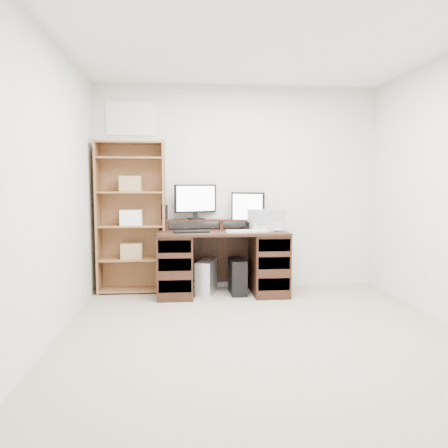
{
  "coord_description": "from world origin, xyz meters",
  "views": [
    {
      "loc": [
        -0.67,
        -3.42,
        1.29
      ],
      "look_at": [
        -0.22,
        1.43,
        0.85
      ],
      "focal_mm": 35.0,
      "sensor_mm": 36.0,
      "label": 1
    }
  ],
  "objects": [
    {
      "name": "mouse",
      "position": [
        0.41,
        1.52,
        0.77
      ],
      "size": [
        0.1,
        0.07,
        0.04
      ],
      "primitive_type": "ellipsoid",
      "rotation": [
        0.0,
        0.0,
        0.06
      ],
      "color": "silver",
      "rests_on": "desk"
    },
    {
      "name": "monitor_wide",
      "position": [
        -0.53,
        1.88,
        1.11
      ],
      "size": [
        0.51,
        0.22,
        0.42
      ],
      "rotation": [
        0.0,
        0.0,
        0.36
      ],
      "color": "black",
      "rests_on": "riser_shelf"
    },
    {
      "name": "printer",
      "position": [
        0.3,
        1.68,
        0.8
      ],
      "size": [
        0.39,
        0.3,
        0.09
      ],
      "primitive_type": "cube",
      "rotation": [
        0.0,
        0.0,
        0.07
      ],
      "color": "#B3AB9C",
      "rests_on": "desk"
    },
    {
      "name": "keyboard_black",
      "position": [
        -0.59,
        1.47,
        0.76
      ],
      "size": [
        0.41,
        0.17,
        0.02
      ],
      "primitive_type": "cube",
      "rotation": [
        0.0,
        0.0,
        0.1
      ],
      "color": "black",
      "rests_on": "desk"
    },
    {
      "name": "tower_black",
      "position": [
        -0.04,
        1.65,
        0.21
      ],
      "size": [
        0.19,
        0.42,
        0.41
      ],
      "rotation": [
        0.0,
        0.0,
        0.03
      ],
      "color": "black",
      "rests_on": "ground"
    },
    {
      "name": "speaker",
      "position": [
        -0.9,
        1.88,
        0.96
      ],
      "size": [
        0.08,
        0.08,
        0.18
      ],
      "primitive_type": "cube",
      "rotation": [
        0.0,
        0.0,
        0.18
      ],
      "color": "black",
      "rests_on": "riser_shelf"
    },
    {
      "name": "tower_silver",
      "position": [
        -0.41,
        1.65,
        0.2
      ],
      "size": [
        0.29,
        0.43,
        0.4
      ],
      "primitive_type": "cube",
      "rotation": [
        0.0,
        0.0,
        -0.3
      ],
      "color": "silver",
      "rests_on": "ground"
    },
    {
      "name": "riser_shelf",
      "position": [
        -0.22,
        1.85,
        0.84
      ],
      "size": [
        1.4,
        0.22,
        0.12
      ],
      "color": "black",
      "rests_on": "desk"
    },
    {
      "name": "basket",
      "position": [
        0.3,
        1.68,
        0.92
      ],
      "size": [
        0.43,
        0.36,
        0.16
      ],
      "primitive_type": "cube",
      "rotation": [
        0.0,
        0.0,
        0.33
      ],
      "color": "gray",
      "rests_on": "printer"
    },
    {
      "name": "desk",
      "position": [
        -0.22,
        1.64,
        0.39
      ],
      "size": [
        1.5,
        0.7,
        0.75
      ],
      "color": "black",
      "rests_on": "ground"
    },
    {
      "name": "keyboard_white",
      "position": [
        0.05,
        1.5,
        0.76
      ],
      "size": [
        0.49,
        0.18,
        0.02
      ],
      "primitive_type": "cube",
      "rotation": [
        0.0,
        0.0,
        0.08
      ],
      "color": "silver",
      "rests_on": "desk"
    },
    {
      "name": "room",
      "position": [
        -0.0,
        0.0,
        1.25
      ],
      "size": [
        3.54,
        4.04,
        2.54
      ],
      "color": "tan",
      "rests_on": "ground"
    },
    {
      "name": "bookshelf",
      "position": [
        -1.29,
        1.86,
        0.92
      ],
      "size": [
        0.8,
        0.3,
        1.8
      ],
      "color": "#925C33",
      "rests_on": "ground"
    },
    {
      "name": "monitor_small",
      "position": [
        0.1,
        1.78,
        0.99
      ],
      "size": [
        0.39,
        0.23,
        0.45
      ],
      "rotation": [
        0.0,
        0.0,
        -0.43
      ],
      "color": "black",
      "rests_on": "desk"
    }
  ]
}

